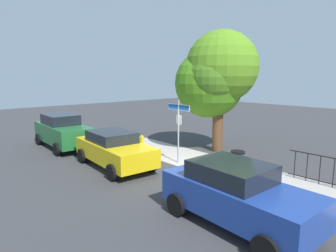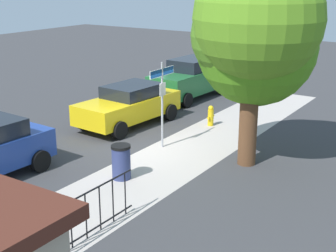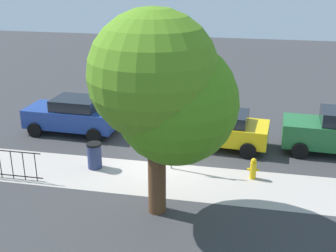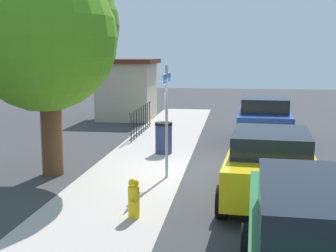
{
  "view_description": "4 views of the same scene",
  "coord_description": "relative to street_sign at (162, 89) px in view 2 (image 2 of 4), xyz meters",
  "views": [
    {
      "loc": [
        8.54,
        -8.35,
        3.8
      ],
      "look_at": [
        -0.51,
        -0.19,
        1.73
      ],
      "focal_mm": 30.9,
      "sensor_mm": 36.0,
      "label": 1
    },
    {
      "loc": [
        12.14,
        8.89,
        5.47
      ],
      "look_at": [
        0.18,
        1.05,
        1.0
      ],
      "focal_mm": 52.19,
      "sensor_mm": 36.0,
      "label": 2
    },
    {
      "loc": [
        -3.26,
        14.64,
        7.14
      ],
      "look_at": [
        -0.24,
        -0.14,
        1.46
      ],
      "focal_mm": 46.51,
      "sensor_mm": 36.0,
      "label": 3
    },
    {
      "loc": [
        -11.65,
        -1.23,
        3.1
      ],
      "look_at": [
        -0.06,
        0.42,
        1.25
      ],
      "focal_mm": 49.1,
      "sensor_mm": 36.0,
      "label": 4
    }
  ],
  "objects": [
    {
      "name": "iron_fence",
      "position": [
        6.2,
        1.9,
        -1.39
      ],
      "size": [
        4.06,
        0.04,
        1.07
      ],
      "color": "black",
      "rests_on": "ground_plane"
    },
    {
      "name": "shade_tree",
      "position": [
        -0.34,
        2.9,
        1.93
      ],
      "size": [
        4.15,
        3.83,
        6.12
      ],
      "color": "brown",
      "rests_on": "ground_plane"
    },
    {
      "name": "street_sign",
      "position": [
        0.0,
        0.0,
        0.0
      ],
      "size": [
        1.32,
        0.07,
        2.82
      ],
      "color": "#9EA0A5",
      "rests_on": "ground_plane"
    },
    {
      "name": "car_green",
      "position": [
        -6.29,
        -2.68,
        -1.04
      ],
      "size": [
        4.48,
        2.08,
        1.8
      ],
      "rotation": [
        0.0,
        0.0,
        -0.04
      ],
      "color": "#206530",
      "rests_on": "ground_plane"
    },
    {
      "name": "fire_hydrant",
      "position": [
        -2.96,
        0.2,
        -1.56
      ],
      "size": [
        0.42,
        0.22,
        0.78
      ],
      "color": "yellow",
      "rests_on": "ground_plane"
    },
    {
      "name": "sidewalk_strip",
      "position": [
        2.48,
        0.9,
        -1.95
      ],
      "size": [
        24.0,
        2.6,
        0.0
      ],
      "primitive_type": "cube",
      "color": "#B1A79F",
      "rests_on": "ground_plane"
    },
    {
      "name": "ground_plane",
      "position": [
        0.48,
        -0.4,
        -1.95
      ],
      "size": [
        60.0,
        60.0,
        0.0
      ],
      "primitive_type": "plane",
      "color": "#38383A"
    },
    {
      "name": "trash_bin",
      "position": [
        2.79,
        0.5,
        -1.46
      ],
      "size": [
        0.55,
        0.55,
        0.98
      ],
      "color": "navy",
      "rests_on": "ground_plane"
    },
    {
      "name": "car_yellow",
      "position": [
        -1.4,
        -2.44,
        -1.16
      ],
      "size": [
        4.37,
        2.22,
        1.51
      ],
      "rotation": [
        0.0,
        0.0,
        -0.07
      ],
      "color": "yellow",
      "rests_on": "ground_plane"
    }
  ]
}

